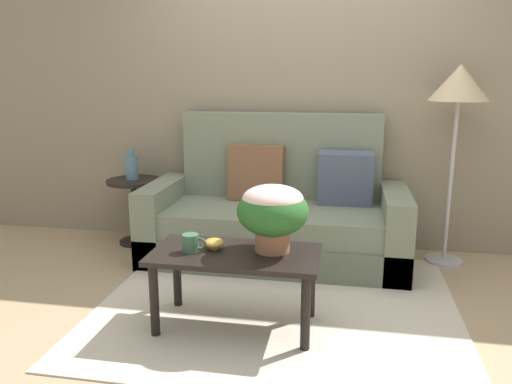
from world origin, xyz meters
name	(u,v)px	position (x,y,z in m)	size (l,w,h in m)	color
ground_plane	(278,306)	(0.00, 0.00, 0.00)	(14.00, 14.00, 0.00)	tan
wall_back	(301,83)	(0.00, 1.34, 1.39)	(6.40, 0.12, 2.78)	gray
area_rug	(278,304)	(0.00, 0.01, 0.01)	(2.28, 1.98, 0.01)	beige
couch	(277,217)	(-0.13, 0.88, 0.34)	(2.05, 0.87, 1.15)	#626B59
coffee_table	(235,264)	(-0.21, -0.31, 0.39)	(0.97, 0.50, 0.47)	black
side_table	(135,199)	(-1.41, 1.01, 0.40)	(0.46, 0.46, 0.58)	black
floor_lamp	(459,93)	(1.20, 1.00, 1.33)	(0.44, 0.44, 1.54)	#B2B2B7
potted_plant	(273,210)	(0.00, -0.25, 0.71)	(0.41, 0.41, 0.39)	#A36B4C
coffee_mug	(191,243)	(-0.46, -0.35, 0.52)	(0.14, 0.09, 0.10)	#3D664C
snack_bowl	(214,243)	(-0.34, -0.28, 0.50)	(0.12, 0.12, 0.06)	gold
table_vase	(132,167)	(-1.42, 1.02, 0.69)	(0.11, 0.11, 0.27)	slate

